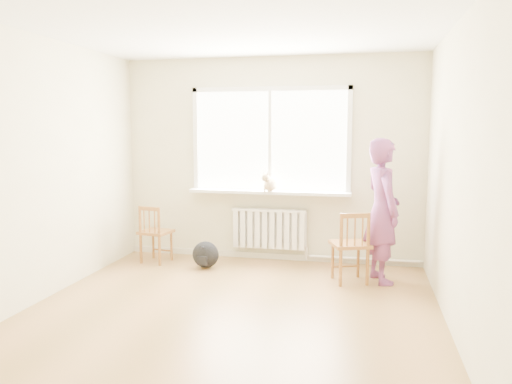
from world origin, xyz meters
The scene contains 13 objects.
floor centered at (0.00, 0.00, 0.00)m, with size 4.50×4.50×0.00m, color #A17342.
ceiling centered at (0.00, 0.00, 2.70)m, with size 4.50×4.50×0.00m, color white.
back_wall centered at (0.00, 2.25, 1.35)m, with size 4.00×0.01×2.70m, color beige.
window centered at (0.00, 2.22, 1.66)m, with size 2.12×0.05×1.42m.
windowsill centered at (0.00, 2.14, 0.93)m, with size 2.15×0.22×0.04m, color white.
radiator centered at (0.00, 2.16, 0.44)m, with size 1.00×0.12×0.55m.
heating_pipe centered at (1.25, 2.19, 0.08)m, with size 0.04×0.04×1.40m, color silver.
baseboard centered at (0.00, 2.23, 0.04)m, with size 4.00×0.03×0.08m, color beige.
chair_left centered at (-1.46, 1.72, 0.39)m, with size 0.43×0.42×0.77m.
chair_right centered at (1.11, 1.38, 0.42)m, with size 0.52×0.51×0.83m.
person centered at (1.44, 1.53, 0.83)m, with size 0.61×0.40×1.66m, color #D14564.
cat centered at (0.03, 2.06, 1.06)m, with size 0.25×0.38×0.27m.
backpack centered at (-0.72, 1.63, 0.17)m, with size 0.34×0.26×0.34m, color black.
Camera 1 is at (1.23, -4.29, 1.76)m, focal length 35.00 mm.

